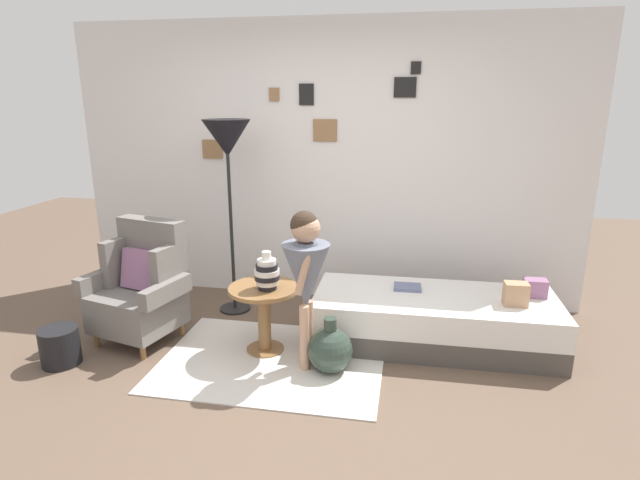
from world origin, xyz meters
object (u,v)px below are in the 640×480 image
side_table (264,306)px  armchair (142,287)px  daybed (434,319)px  magazine_basket (60,346)px  demijohn_near (330,350)px  person_child (306,270)px  book_on_daybed (407,287)px  floor_lamp (227,146)px  vase_striped (267,273)px

side_table → armchair: bearing=177.2°
daybed → magazine_basket: bearing=-162.7°
demijohn_near → magazine_basket: bearing=-172.6°
armchair → demijohn_near: size_ratio=2.34×
daybed → person_child: bearing=-148.5°
book_on_daybed → daybed: bearing=-27.4°
side_table → floor_lamp: size_ratio=0.31×
daybed → book_on_daybed: 0.33m
side_table → book_on_daybed: 1.18m
magazine_basket → floor_lamp: bearing=51.7°
daybed → side_table: (-1.29, -0.39, 0.18)m
floor_lamp → magazine_basket: floor_lamp is taller
side_table → magazine_basket: side_table is taller
side_table → magazine_basket: (-1.44, -0.47, -0.24)m
person_child → book_on_daybed: 1.04m
side_table → vase_striped: size_ratio=1.82×
armchair → daybed: (2.33, 0.33, -0.24)m
book_on_daybed → magazine_basket: (-2.51, -0.97, -0.28)m
daybed → vase_striped: bearing=-161.5°
side_table → floor_lamp: floor_lamp is taller
book_on_daybed → demijohn_near: (-0.53, -0.71, -0.25)m
armchair → floor_lamp: size_ratio=0.56×
vase_striped → floor_lamp: 1.26m
person_child → magazine_basket: size_ratio=4.20×
daybed → demijohn_near: demijohn_near is taller
person_child → demijohn_near: size_ratio=2.84×
armchair → side_table: size_ratio=1.82×
person_child → floor_lamp: bearing=134.2°
side_table → daybed: bearing=16.6°
daybed → magazine_basket: (-2.73, -0.85, -0.06)m
armchair → vase_striped: (1.08, -0.08, 0.22)m
vase_striped → book_on_daybed: size_ratio=1.33×
floor_lamp → person_child: bearing=-45.8°
armchair → magazine_basket: (-0.40, -0.52, -0.30)m
person_child → book_on_daybed: size_ratio=5.35×
armchair → floor_lamp: bearing=51.4°
book_on_daybed → demijohn_near: book_on_daybed is taller
vase_striped → book_on_daybed: bearing=27.2°
book_on_daybed → side_table: bearing=-155.1°
armchair → book_on_daybed: 2.16m
floor_lamp → demijohn_near: 1.94m
person_child → book_on_daybed: (0.70, 0.68, -0.34)m
floor_lamp → book_on_daybed: 1.94m
armchair → vase_striped: size_ratio=3.32×
vase_striped → daybed: bearing=18.5°
magazine_basket → book_on_daybed: bearing=21.0°
daybed → vase_striped: 1.40m
floor_lamp → armchair: bearing=-128.6°
side_table → person_child: size_ratio=0.45×
daybed → floor_lamp: floor_lamp is taller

